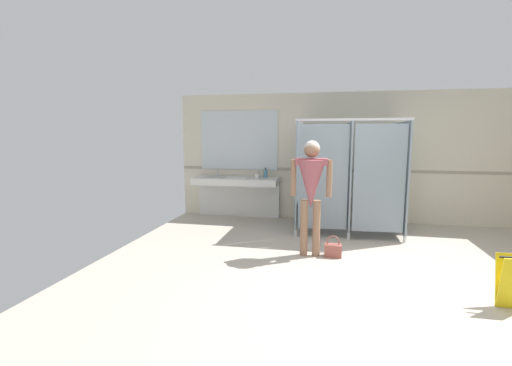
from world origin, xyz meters
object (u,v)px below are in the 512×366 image
at_px(person_standing, 311,184).
at_px(soap_dispenser, 266,173).
at_px(paper_cup, 257,177).
at_px(handbag, 333,250).

relative_size(person_standing, soap_dispenser, 8.38).
distance_m(person_standing, soap_dispenser, 2.41).
bearing_deg(paper_cup, handbag, -50.81).
distance_m(soap_dispenser, paper_cup, 0.32).
height_order(person_standing, soap_dispenser, person_standing).
height_order(handbag, paper_cup, paper_cup).
relative_size(person_standing, handbag, 5.33).
xyz_separation_m(person_standing, paper_cup, (-1.18, 1.87, -0.15)).
xyz_separation_m(person_standing, soap_dispenser, (-1.05, 2.16, -0.11)).
relative_size(handbag, soap_dispenser, 1.57).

